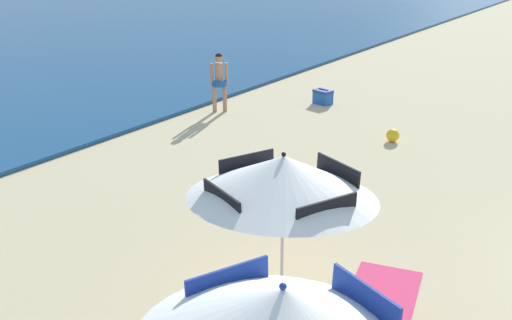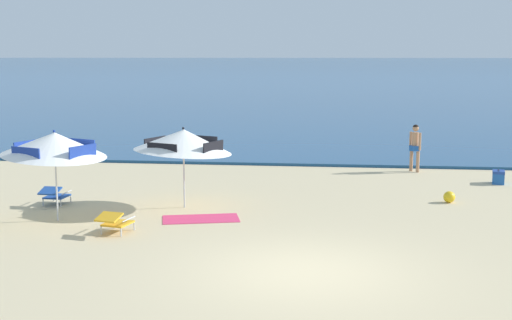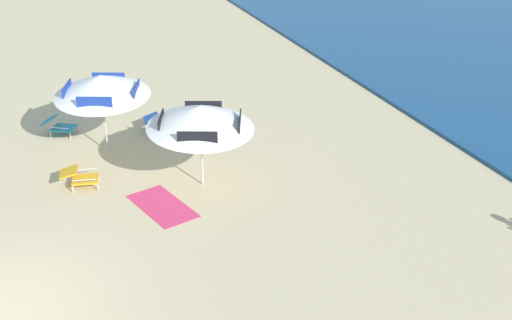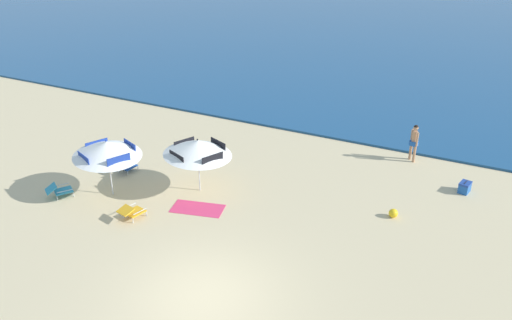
% 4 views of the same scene
% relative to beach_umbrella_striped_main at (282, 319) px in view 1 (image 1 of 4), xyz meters
% --- Properties ---
extents(beach_umbrella_striped_main, '(3.15, 3.13, 2.18)m').
position_rel_beach_umbrella_striped_main_xyz_m(beach_umbrella_striped_main, '(0.00, 0.00, 0.00)').
color(beach_umbrella_striped_main, silver).
rests_on(beach_umbrella_striped_main, ground).
extents(beach_umbrella_striped_second, '(2.97, 2.94, 2.09)m').
position_rel_beach_umbrella_striped_main_xyz_m(beach_umbrella_striped_second, '(2.65, 1.71, -0.09)').
color(beach_umbrella_striped_second, silver).
rests_on(beach_umbrella_striped_second, ground).
extents(person_standing_near_shore, '(0.39, 0.39, 1.58)m').
position_rel_beach_umbrella_striped_main_xyz_m(person_standing_near_shore, '(9.08, 7.89, -0.90)').
color(person_standing_near_shore, tan).
rests_on(person_standing_near_shore, ground).
extents(cooler_box, '(0.44, 0.55, 0.43)m').
position_rel_beach_umbrella_striped_main_xyz_m(cooler_box, '(11.36, 6.03, -1.61)').
color(cooler_box, '#1E56A8').
rests_on(cooler_box, ground).
extents(beach_ball, '(0.31, 0.31, 0.31)m').
position_rel_beach_umbrella_striped_main_xyz_m(beach_ball, '(9.46, 3.09, -1.66)').
color(beach_ball, yellow).
rests_on(beach_ball, ground).
extents(beach_towel, '(1.97, 1.32, 0.01)m').
position_rel_beach_umbrella_striped_main_xyz_m(beach_towel, '(3.30, 0.55, -1.81)').
color(beach_towel, '#DB3866').
rests_on(beach_towel, ground).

